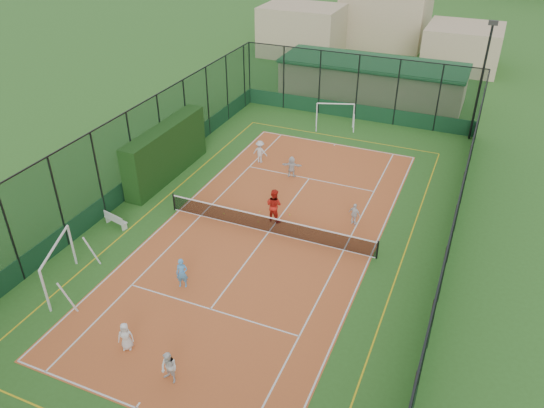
{
  "coord_description": "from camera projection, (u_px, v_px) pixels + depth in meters",
  "views": [
    {
      "loc": [
        9.18,
        -21.21,
        15.94
      ],
      "look_at": [
        -0.19,
        0.91,
        1.2
      ],
      "focal_mm": 35.0,
      "sensor_mm": 36.0,
      "label": 1
    }
  ],
  "objects": [
    {
      "name": "child_far_back",
      "position": [
        292.0,
        167.0,
        32.97
      ],
      "size": [
        1.31,
        0.67,
        1.35
      ],
      "primitive_type": "imported",
      "rotation": [
        0.0,
        0.0,
        3.37
      ],
      "color": "silver",
      "rests_on": "court_slab"
    },
    {
      "name": "white_bench",
      "position": [
        116.0,
        219.0,
        28.36
      ],
      "size": [
        1.54,
        0.74,
        0.84
      ],
      "primitive_type": null,
      "rotation": [
        0.0,
        0.0,
        -0.23
      ],
      "color": "white",
      "rests_on": "ground"
    },
    {
      "name": "floodlight_ne",
      "position": [
        481.0,
        83.0,
        36.05
      ],
      "size": [
        0.6,
        0.26,
        8.25
      ],
      "primitive_type": null,
      "color": "black",
      "rests_on": "ground"
    },
    {
      "name": "child_near_left",
      "position": [
        126.0,
        336.0,
        20.78
      ],
      "size": [
        0.73,
        0.63,
        1.26
      ],
      "primitive_type": "imported",
      "rotation": [
        0.0,
        0.0,
        0.46
      ],
      "color": "white",
      "rests_on": "court_slab"
    },
    {
      "name": "child_near_right",
      "position": [
        169.0,
        368.0,
        19.36
      ],
      "size": [
        0.77,
        0.66,
        1.39
      ],
      "primitive_type": "imported",
      "rotation": [
        0.0,
        0.0,
        -0.21
      ],
      "color": "white",
      "rests_on": "court_slab"
    },
    {
      "name": "futsal_goal_near",
      "position": [
        59.0,
        267.0,
        23.77
      ],
      "size": [
        3.55,
        2.2,
        2.21
      ],
      "primitive_type": null,
      "rotation": [
        0.0,
        0.0,
        1.95
      ],
      "color": "white",
      "rests_on": "ground"
    },
    {
      "name": "futsal_goal_far",
      "position": [
        335.0,
        115.0,
        39.53
      ],
      "size": [
        2.95,
        1.7,
        1.83
      ],
      "primitive_type": null,
      "rotation": [
        0.0,
        0.0,
        0.33
      ],
      "color": "white",
      "rests_on": "ground"
    },
    {
      "name": "child_far_right",
      "position": [
        355.0,
        214.0,
        28.38
      ],
      "size": [
        0.8,
        0.53,
        1.26
      ],
      "primitive_type": "imported",
      "rotation": [
        0.0,
        0.0,
        2.81
      ],
      "color": "white",
      "rests_on": "court_slab"
    },
    {
      "name": "hedge_left",
      "position": [
        166.0,
        152.0,
        32.56
      ],
      "size": [
        1.14,
        7.59,
        3.32
      ],
      "primitive_type": "cube",
      "color": "black",
      "rests_on": "ground"
    },
    {
      "name": "child_near_mid",
      "position": [
        182.0,
        273.0,
        23.94
      ],
      "size": [
        0.63,
        0.52,
        1.48
      ],
      "primitive_type": "imported",
      "rotation": [
        0.0,
        0.0,
        0.35
      ],
      "color": "#4E9ADD",
      "rests_on": "court_slab"
    },
    {
      "name": "clubhouse",
      "position": [
        372.0,
        80.0,
        44.48
      ],
      "size": [
        15.2,
        7.2,
        3.15
      ],
      "primitive_type": null,
      "color": "tan",
      "rests_on": "ground"
    },
    {
      "name": "child_far_left",
      "position": [
        260.0,
        152.0,
        34.6
      ],
      "size": [
        0.99,
        0.57,
        1.52
      ],
      "primitive_type": "imported",
      "rotation": [
        0.0,
        0.0,
        3.13
      ],
      "color": "silver",
      "rests_on": "court_slab"
    },
    {
      "name": "ground",
      "position": [
        269.0,
        232.0,
        28.04
      ],
      "size": [
        300.0,
        300.0,
        0.0
      ],
      "primitive_type": "plane",
      "color": "#2F6221",
      "rests_on": "ground"
    },
    {
      "name": "perimeter_fence",
      "position": [
        268.0,
        192.0,
        26.73
      ],
      "size": [
        18.12,
        34.12,
        5.0
      ],
      "primitive_type": null,
      "color": "#11331C",
      "rests_on": "ground"
    },
    {
      "name": "court_slab",
      "position": [
        269.0,
        232.0,
        28.03
      ],
      "size": [
        11.17,
        23.97,
        0.01
      ],
      "primitive_type": "cube",
      "color": "#CC642D",
      "rests_on": "ground"
    },
    {
      "name": "coach",
      "position": [
        274.0,
        205.0,
        28.54
      ],
      "size": [
        1.05,
        0.89,
        1.91
      ],
      "primitive_type": "imported",
      "rotation": [
        0.0,
        0.0,
        2.95
      ],
      "color": "red",
      "rests_on": "court_slab"
    },
    {
      "name": "tennis_net",
      "position": [
        269.0,
        224.0,
        27.76
      ],
      "size": [
        11.67,
        0.12,
        1.06
      ],
      "primitive_type": null,
      "color": "black",
      "rests_on": "ground"
    },
    {
      "name": "tennis_balls",
      "position": [
        254.0,
        214.0,
        29.48
      ],
      "size": [
        3.5,
        1.39,
        0.07
      ],
      "color": "#CCE033",
      "rests_on": "court_slab"
    }
  ]
}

